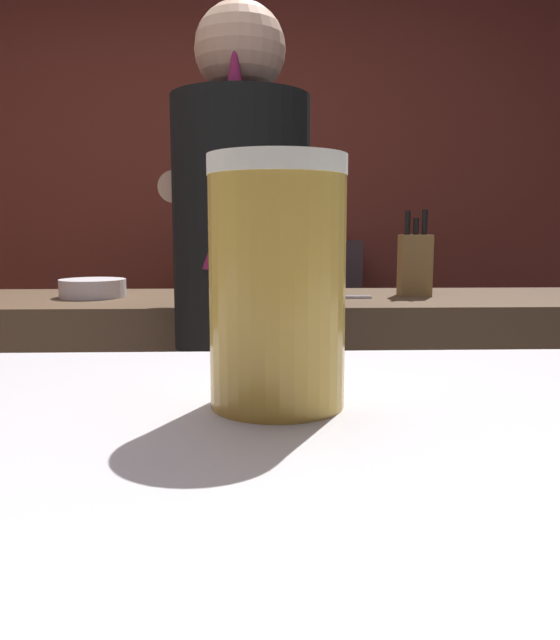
% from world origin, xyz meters
% --- Properties ---
extents(wall_back, '(5.20, 0.10, 2.70)m').
position_xyz_m(wall_back, '(0.00, 2.20, 1.35)').
color(wall_back, brown).
rests_on(wall_back, ground).
extents(prep_counter, '(2.10, 0.60, 0.93)m').
position_xyz_m(prep_counter, '(0.35, 0.78, 0.47)').
color(prep_counter, brown).
rests_on(prep_counter, ground).
extents(back_shelf, '(0.84, 0.36, 1.10)m').
position_xyz_m(back_shelf, '(0.34, 1.92, 0.55)').
color(back_shelf, '#3E3236').
rests_on(back_shelf, ground).
extents(bartender, '(0.45, 0.53, 1.69)m').
position_xyz_m(bartender, '(0.21, 0.32, 0.98)').
color(bartender, '#27323B').
rests_on(bartender, ground).
extents(knife_block, '(0.10, 0.08, 0.28)m').
position_xyz_m(knife_block, '(0.77, 0.80, 1.04)').
color(knife_block, olive).
rests_on(knife_block, prep_counter).
extents(mixing_bowl, '(0.21, 0.21, 0.06)m').
position_xyz_m(mixing_bowl, '(-0.28, 0.79, 0.96)').
color(mixing_bowl, silver).
rests_on(mixing_bowl, prep_counter).
extents(chefs_knife, '(0.24, 0.04, 0.01)m').
position_xyz_m(chefs_knife, '(0.49, 0.73, 0.94)').
color(chefs_knife, silver).
rests_on(chefs_knife, prep_counter).
extents(pint_glass_far, '(0.07, 0.07, 0.13)m').
position_xyz_m(pint_glass_far, '(0.26, -0.93, 1.12)').
color(pint_glass_far, gold).
rests_on(pint_glass_far, bar_counter).
extents(bottle_soy, '(0.06, 0.06, 0.25)m').
position_xyz_m(bottle_soy, '(-0.02, 1.98, 1.20)').
color(bottle_soy, '#CAD077').
rests_on(bottle_soy, back_shelf).
extents(bottle_hot_sauce, '(0.06, 0.06, 0.18)m').
position_xyz_m(bottle_hot_sauce, '(0.08, 1.86, 1.17)').
color(bottle_hot_sauce, '#2A559C').
rests_on(bottle_hot_sauce, back_shelf).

